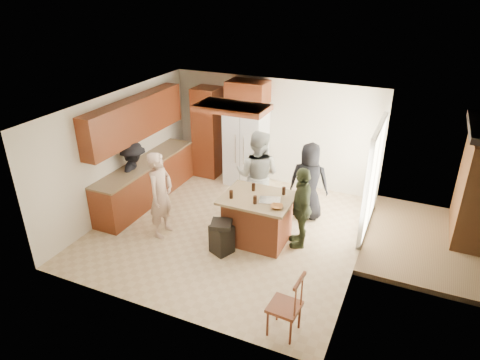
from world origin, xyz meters
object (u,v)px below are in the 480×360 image
at_px(person_side_right, 301,207).
at_px(trash_bin, 222,237).
at_px(spindle_chair, 286,307).
at_px(person_counter, 135,176).
at_px(person_behind_right, 309,182).
at_px(person_front_left, 161,195).
at_px(person_behind_left, 257,175).
at_px(refrigerator, 246,148).
at_px(kitchen_island, 257,219).

distance_m(person_side_right, trash_bin, 1.54).
distance_m(trash_bin, spindle_chair, 2.17).
bearing_deg(person_counter, person_behind_right, -90.58).
bearing_deg(person_front_left, spindle_chair, -117.25).
relative_size(person_behind_left, refrigerator, 1.04).
distance_m(person_behind_right, kitchen_island, 1.42).
xyz_separation_m(person_front_left, trash_bin, (1.31, -0.10, -0.53)).
distance_m(person_behind_right, spindle_chair, 3.31).
xyz_separation_m(person_behind_left, person_behind_right, (0.96, 0.39, -0.13)).
height_order(person_behind_left, spindle_chair, person_behind_left).
height_order(person_behind_left, person_behind_right, person_behind_left).
distance_m(person_behind_right, refrigerator, 2.07).
height_order(person_front_left, refrigerator, refrigerator).
bearing_deg(kitchen_island, person_front_left, -163.60).
bearing_deg(trash_bin, person_counter, 162.08).
bearing_deg(refrigerator, person_side_right, -45.93).
distance_m(person_counter, refrigerator, 2.66).
relative_size(person_side_right, kitchen_island, 1.22).
xyz_separation_m(person_front_left, refrigerator, (0.56, 2.75, 0.05)).
height_order(person_front_left, kitchen_island, person_front_left).
relative_size(person_behind_right, kitchen_island, 1.27).
distance_m(kitchen_island, spindle_chair, 2.35).
bearing_deg(kitchen_island, person_side_right, 15.46).
bearing_deg(person_behind_left, person_front_left, 38.63).
xyz_separation_m(person_front_left, kitchen_island, (1.76, 0.52, -0.37)).
relative_size(person_behind_right, spindle_chair, 1.63).
relative_size(person_side_right, person_counter, 1.05).
bearing_deg(person_side_right, trash_bin, -75.55).
bearing_deg(trash_bin, person_behind_left, 86.12).
height_order(person_counter, refrigerator, refrigerator).
xyz_separation_m(person_behind_right, person_side_right, (0.15, -1.02, -0.03)).
height_order(refrigerator, kitchen_island, refrigerator).
relative_size(person_behind_right, trash_bin, 2.58).
relative_size(trash_bin, spindle_chair, 0.63).
xyz_separation_m(person_side_right, person_counter, (-3.62, -0.05, -0.04)).
xyz_separation_m(person_front_left, person_side_right, (2.52, 0.73, -0.07)).
height_order(kitchen_island, trash_bin, kitchen_island).
xyz_separation_m(refrigerator, trash_bin, (0.75, -2.85, -0.58)).
relative_size(person_front_left, person_side_right, 1.09).
height_order(person_side_right, trash_bin, person_side_right).
bearing_deg(person_front_left, refrigerator, -12.29).
relative_size(person_behind_left, person_side_right, 1.20).
relative_size(person_behind_left, person_behind_right, 1.15).
bearing_deg(kitchen_island, person_behind_left, 112.41).
bearing_deg(spindle_chair, refrigerator, 119.74).
distance_m(person_counter, spindle_chair, 4.63).
height_order(person_behind_right, person_side_right, person_behind_right).
xyz_separation_m(refrigerator, kitchen_island, (1.19, -2.24, -0.43)).
height_order(person_behind_left, refrigerator, person_behind_left).
relative_size(person_behind_left, trash_bin, 2.98).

